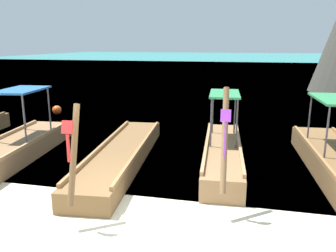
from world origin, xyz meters
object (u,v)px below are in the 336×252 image
Objects in this scene: longtail_boat_violet_ribbon at (223,153)px; mooring_buoy_near at (57,110)px; longtail_boat_red_ribbon at (122,155)px; longtail_boat_orange_ribbon at (15,148)px.

longtail_boat_violet_ribbon is 10.12m from mooring_buoy_near.
longtail_boat_red_ribbon reaches higher than mooring_buoy_near.
mooring_buoy_near is at bearing 110.11° from longtail_boat_orange_ribbon.
mooring_buoy_near is at bearing 133.32° from longtail_boat_red_ribbon.
longtail_boat_red_ribbon is 15.87× the size of mooring_buoy_near.
longtail_boat_orange_ribbon reaches higher than longtail_boat_red_ribbon.
longtail_boat_orange_ribbon is 0.85× the size of longtail_boat_red_ribbon.
longtail_boat_orange_ribbon reaches higher than mooring_buoy_near.
longtail_boat_red_ribbon is 8.24m from mooring_buoy_near.
longtail_boat_orange_ribbon is 3.36m from longtail_boat_red_ribbon.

